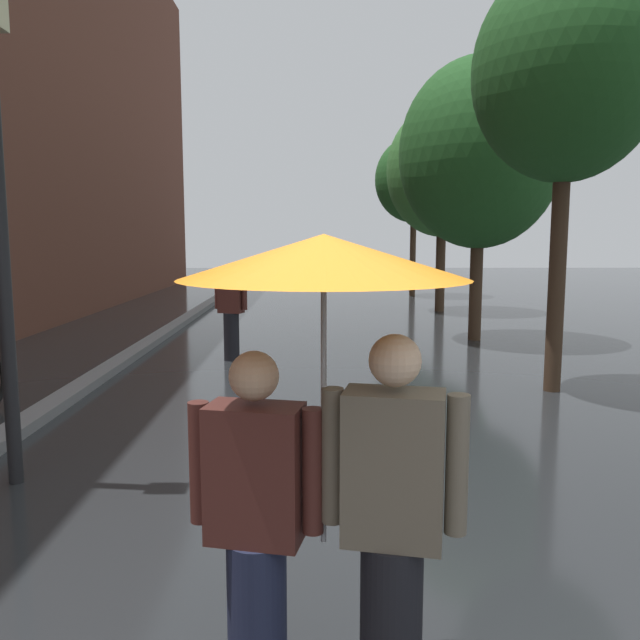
# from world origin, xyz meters

# --- Properties ---
(kerb_strip) EXTENTS (0.30, 36.00, 0.12)m
(kerb_strip) POSITION_xyz_m (-3.20, 10.00, 0.06)
(kerb_strip) COLOR slate
(kerb_strip) RESTS_ON ground
(street_tree_1) EXTENTS (2.39, 2.39, 5.56)m
(street_tree_1) POSITION_xyz_m (3.16, 6.51, 4.13)
(street_tree_1) COLOR #473323
(street_tree_1) RESTS_ON ground
(street_tree_2) EXTENTS (3.14, 3.14, 5.51)m
(street_tree_2) POSITION_xyz_m (3.17, 10.79, 3.66)
(street_tree_2) COLOR #473323
(street_tree_2) RESTS_ON ground
(street_tree_3) EXTENTS (3.04, 3.04, 5.60)m
(street_tree_3) POSITION_xyz_m (3.44, 15.73, 3.81)
(street_tree_3) COLOR #473323
(street_tree_3) RESTS_ON ground
(street_tree_4) EXTENTS (2.68, 2.68, 5.44)m
(street_tree_4) POSITION_xyz_m (3.38, 20.32, 3.97)
(street_tree_4) COLOR #473323
(street_tree_4) RESTS_ON ground
(couple_under_umbrella) EXTENTS (1.17, 1.17, 2.09)m
(couple_under_umbrella) POSITION_xyz_m (-0.03, 0.62, 1.41)
(couple_under_umbrella) COLOR #1E233D
(couple_under_umbrella) RESTS_ON ground
(pedestrian_walking_midground) EXTENTS (0.56, 0.34, 1.63)m
(pedestrian_walking_midground) POSITION_xyz_m (-1.45, 8.71, 0.83)
(pedestrian_walking_midground) COLOR black
(pedestrian_walking_midground) RESTS_ON ground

